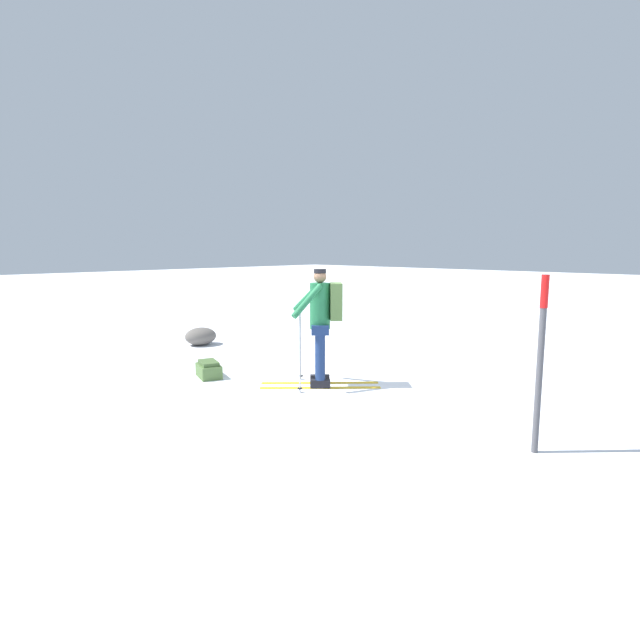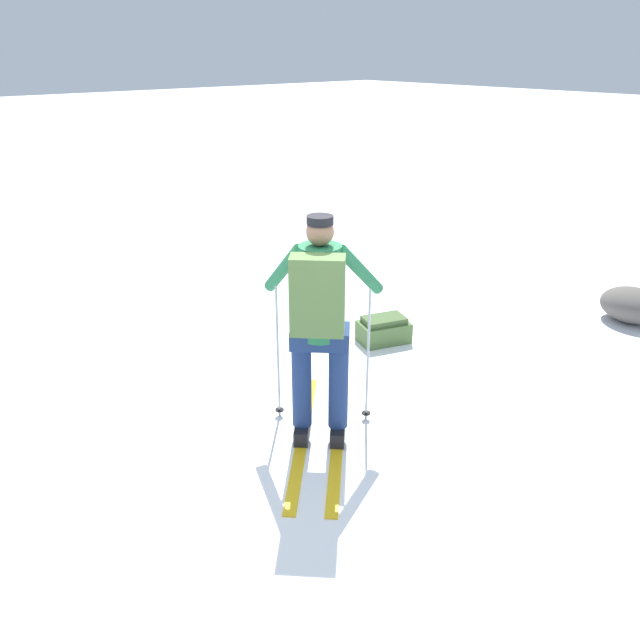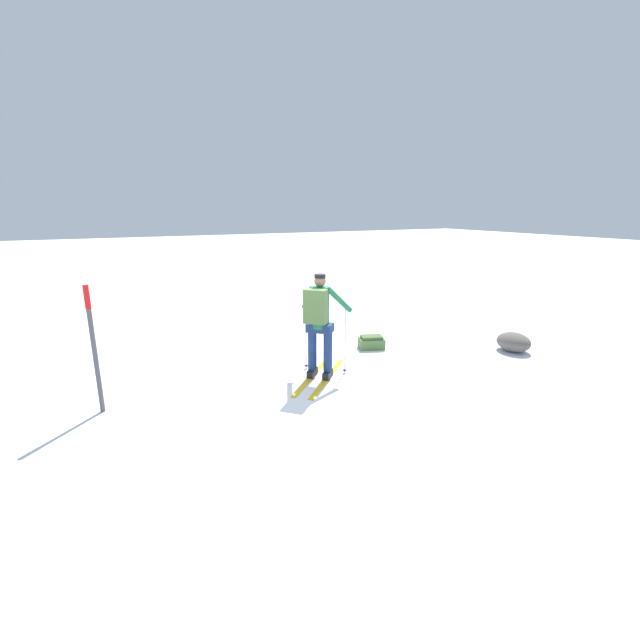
{
  "view_description": "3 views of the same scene",
  "coord_description": "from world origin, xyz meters",
  "px_view_note": "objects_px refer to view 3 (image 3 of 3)",
  "views": [
    {
      "loc": [
        5.48,
        4.92,
        2.09
      ],
      "look_at": [
        0.15,
        -0.25,
        1.02
      ],
      "focal_mm": 28.0,
      "sensor_mm": 36.0,
      "label": 1
    },
    {
      "loc": [
        -2.97,
        2.43,
        2.83
      ],
      "look_at": [
        0.15,
        -0.25,
        1.02
      ],
      "focal_mm": 35.0,
      "sensor_mm": 36.0,
      "label": 2
    },
    {
      "loc": [
        -5.97,
        2.84,
        2.83
      ],
      "look_at": [
        0.15,
        -0.25,
        1.02
      ],
      "focal_mm": 24.0,
      "sensor_mm": 36.0,
      "label": 3
    }
  ],
  "objects_px": {
    "skier": "(319,320)",
    "dropped_backpack": "(371,342)",
    "rock_boulder": "(514,342)",
    "trail_marker": "(93,341)"
  },
  "relations": [
    {
      "from": "skier",
      "to": "rock_boulder",
      "type": "relative_size",
      "value": 2.58
    },
    {
      "from": "dropped_backpack",
      "to": "skier",
      "type": "bearing_deg",
      "value": 119.08
    },
    {
      "from": "trail_marker",
      "to": "rock_boulder",
      "type": "distance_m",
      "value": 7.57
    },
    {
      "from": "skier",
      "to": "dropped_backpack",
      "type": "height_order",
      "value": "skier"
    },
    {
      "from": "trail_marker",
      "to": "rock_boulder",
      "type": "height_order",
      "value": "trail_marker"
    },
    {
      "from": "skier",
      "to": "dropped_backpack",
      "type": "xyz_separation_m",
      "value": [
        0.93,
        -1.67,
        -0.9
      ]
    },
    {
      "from": "skier",
      "to": "dropped_backpack",
      "type": "distance_m",
      "value": 2.12
    },
    {
      "from": "skier",
      "to": "trail_marker",
      "type": "bearing_deg",
      "value": 85.0
    },
    {
      "from": "rock_boulder",
      "to": "skier",
      "type": "bearing_deg",
      "value": 83.11
    },
    {
      "from": "dropped_backpack",
      "to": "trail_marker",
      "type": "bearing_deg",
      "value": 97.3
    }
  ]
}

